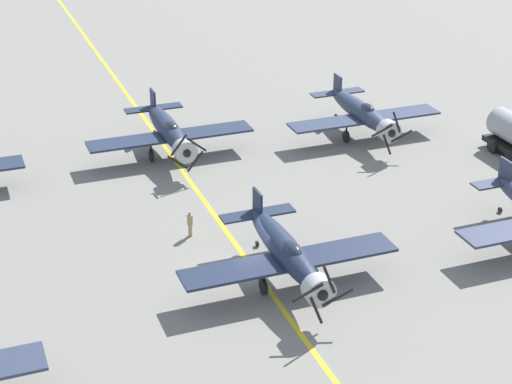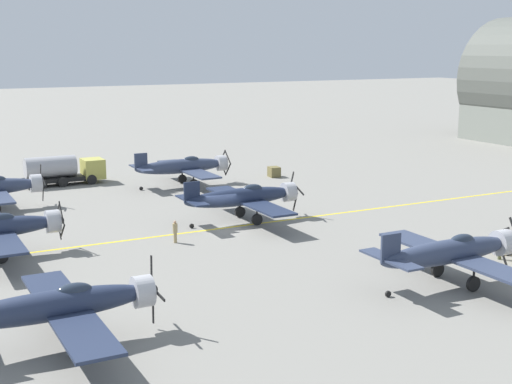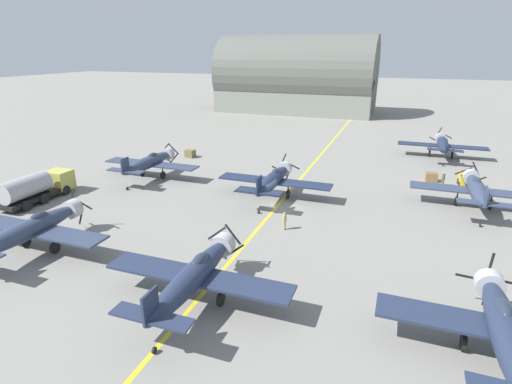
{
  "view_description": "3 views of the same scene",
  "coord_description": "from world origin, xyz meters",
  "px_view_note": "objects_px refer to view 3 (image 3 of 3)",
  "views": [
    {
      "loc": [
        14.44,
        38.84,
        24.73
      ],
      "look_at": [
        -1.44,
        -3.38,
        3.01
      ],
      "focal_mm": 60.0,
      "sensor_mm": 36.0,
      "label": 1
    },
    {
      "loc": [
        48.47,
        -22.58,
        13.8
      ],
      "look_at": [
        4.57,
        0.35,
        3.64
      ],
      "focal_mm": 50.0,
      "sensor_mm": 36.0,
      "label": 2
    },
    {
      "loc": [
        10.71,
        -35.37,
        14.79
      ],
      "look_at": [
        -0.62,
        -4.36,
        2.93
      ],
      "focal_mm": 28.0,
      "sensor_mm": 36.0,
      "label": 3
    }
  ],
  "objects_px": {
    "airplane_near_center": "(195,275)",
    "airplane_near_right": "(504,328)",
    "fuel_tanker": "(37,187)",
    "supply_crate_mid_lane": "(190,154)",
    "airplane_mid_left": "(150,162)",
    "airplane_mid_center": "(274,179)",
    "airplane_far_right": "(443,144)",
    "airplane_near_left": "(32,228)",
    "tow_tractor": "(466,179)",
    "ground_crew_walking": "(443,178)",
    "airplane_mid_right": "(476,189)",
    "supply_crate_by_tanker": "(431,177)",
    "hangar": "(297,80)",
    "ground_crew_inspecting": "(284,220)"
  },
  "relations": [
    {
      "from": "airplane_near_center",
      "to": "ground_crew_walking",
      "type": "bearing_deg",
      "value": 76.11
    },
    {
      "from": "supply_crate_mid_lane",
      "to": "tow_tractor",
      "type": "bearing_deg",
      "value": -0.9
    },
    {
      "from": "fuel_tanker",
      "to": "airplane_near_center",
      "type": "bearing_deg",
      "value": -23.26
    },
    {
      "from": "airplane_mid_center",
      "to": "airplane_mid_left",
      "type": "height_order",
      "value": "airplane_mid_center"
    },
    {
      "from": "airplane_near_right",
      "to": "ground_crew_walking",
      "type": "xyz_separation_m",
      "value": [
        -0.65,
        28.78,
        -1.12
      ]
    },
    {
      "from": "airplane_near_left",
      "to": "tow_tractor",
      "type": "xyz_separation_m",
      "value": [
        33.04,
        28.89,
        -1.22
      ]
    },
    {
      "from": "airplane_far_right",
      "to": "ground_crew_walking",
      "type": "distance_m",
      "value": 13.54
    },
    {
      "from": "airplane_mid_center",
      "to": "supply_crate_mid_lane",
      "type": "relative_size",
      "value": 9.22
    },
    {
      "from": "fuel_tanker",
      "to": "supply_crate_mid_lane",
      "type": "relative_size",
      "value": 6.15
    },
    {
      "from": "tow_tractor",
      "to": "supply_crate_mid_lane",
      "type": "xyz_separation_m",
      "value": [
        -35.9,
        0.57,
        -0.25
      ]
    },
    {
      "from": "tow_tractor",
      "to": "airplane_mid_right",
      "type": "bearing_deg",
      "value": -91.06
    },
    {
      "from": "airplane_near_center",
      "to": "ground_crew_inspecting",
      "type": "bearing_deg",
      "value": 94.38
    },
    {
      "from": "ground_crew_walking",
      "to": "supply_crate_by_tanker",
      "type": "distance_m",
      "value": 1.82
    },
    {
      "from": "fuel_tanker",
      "to": "airplane_far_right",
      "type": "bearing_deg",
      "value": 39.41
    },
    {
      "from": "airplane_near_center",
      "to": "airplane_near_right",
      "type": "height_order",
      "value": "airplane_near_right"
    },
    {
      "from": "supply_crate_mid_lane",
      "to": "fuel_tanker",
      "type": "bearing_deg",
      "value": -106.07
    },
    {
      "from": "airplane_far_right",
      "to": "supply_crate_by_tanker",
      "type": "height_order",
      "value": "airplane_far_right"
    },
    {
      "from": "airplane_mid_right",
      "to": "hangar",
      "type": "height_order",
      "value": "hangar"
    },
    {
      "from": "ground_crew_walking",
      "to": "ground_crew_inspecting",
      "type": "height_order",
      "value": "ground_crew_walking"
    },
    {
      "from": "ground_crew_inspecting",
      "to": "airplane_far_right",
      "type": "bearing_deg",
      "value": 65.12
    },
    {
      "from": "airplane_near_left",
      "to": "airplane_far_right",
      "type": "height_order",
      "value": "airplane_near_left"
    },
    {
      "from": "airplane_near_right",
      "to": "supply_crate_mid_lane",
      "type": "relative_size",
      "value": 9.22
    },
    {
      "from": "airplane_near_right",
      "to": "supply_crate_mid_lane",
      "type": "xyz_separation_m",
      "value": [
        -34.05,
        30.28,
        -1.47
      ]
    },
    {
      "from": "airplane_near_left",
      "to": "ground_crew_inspecting",
      "type": "bearing_deg",
      "value": 35.17
    },
    {
      "from": "airplane_far_right",
      "to": "hangar",
      "type": "bearing_deg",
      "value": 122.51
    },
    {
      "from": "airplane_far_right",
      "to": "airplane_near_right",
      "type": "xyz_separation_m",
      "value": [
        -0.0,
        -42.25,
        0.0
      ]
    },
    {
      "from": "supply_crate_mid_lane",
      "to": "supply_crate_by_tanker",
      "type": "bearing_deg",
      "value": -0.2
    },
    {
      "from": "airplane_mid_right",
      "to": "fuel_tanker",
      "type": "relative_size",
      "value": 1.5
    },
    {
      "from": "airplane_mid_center",
      "to": "airplane_far_right",
      "type": "distance_m",
      "value": 29.61
    },
    {
      "from": "airplane_far_right",
      "to": "supply_crate_mid_lane",
      "type": "relative_size",
      "value": 9.22
    },
    {
      "from": "airplane_near_center",
      "to": "ground_crew_walking",
      "type": "xyz_separation_m",
      "value": [
        15.8,
        29.63,
        -1.12
      ]
    },
    {
      "from": "hangar",
      "to": "airplane_mid_left",
      "type": "bearing_deg",
      "value": -92.33
    },
    {
      "from": "airplane_near_right",
      "to": "airplane_near_center",
      "type": "bearing_deg",
      "value": 166.21
    },
    {
      "from": "ground_crew_walking",
      "to": "supply_crate_by_tanker",
      "type": "relative_size",
      "value": 1.29
    },
    {
      "from": "airplane_mid_right",
      "to": "airplane_far_right",
      "type": "xyz_separation_m",
      "value": [
        -1.72,
        19.93,
        0.0
      ]
    },
    {
      "from": "tow_tractor",
      "to": "supply_crate_by_tanker",
      "type": "distance_m",
      "value": 3.66
    },
    {
      "from": "airplane_near_center",
      "to": "airplane_mid_left",
      "type": "height_order",
      "value": "same"
    },
    {
      "from": "tow_tractor",
      "to": "supply_crate_by_tanker",
      "type": "height_order",
      "value": "tow_tractor"
    },
    {
      "from": "fuel_tanker",
      "to": "airplane_near_right",
      "type": "bearing_deg",
      "value": -13.08
    },
    {
      "from": "ground_crew_walking",
      "to": "ground_crew_inspecting",
      "type": "bearing_deg",
      "value": -128.07
    },
    {
      "from": "tow_tractor",
      "to": "ground_crew_walking",
      "type": "relative_size",
      "value": 1.59
    },
    {
      "from": "ground_crew_inspecting",
      "to": "hangar",
      "type": "xyz_separation_m",
      "value": [
        -16.88,
        68.3,
        6.63
      ]
    },
    {
      "from": "airplane_far_right",
      "to": "airplane_near_right",
      "type": "distance_m",
      "value": 42.25
    },
    {
      "from": "airplane_mid_right",
      "to": "tow_tractor",
      "type": "height_order",
      "value": "airplane_mid_right"
    },
    {
      "from": "airplane_mid_right",
      "to": "ground_crew_walking",
      "type": "relative_size",
      "value": 7.32
    },
    {
      "from": "airplane_near_right",
      "to": "ground_crew_inspecting",
      "type": "height_order",
      "value": "airplane_near_right"
    },
    {
      "from": "airplane_mid_center",
      "to": "fuel_tanker",
      "type": "xyz_separation_m",
      "value": [
        -22.43,
        -9.17,
        -0.5
      ]
    },
    {
      "from": "fuel_tanker",
      "to": "supply_crate_by_tanker",
      "type": "relative_size",
      "value": 6.3
    },
    {
      "from": "airplane_near_left",
      "to": "supply_crate_mid_lane",
      "type": "distance_m",
      "value": 29.64
    },
    {
      "from": "airplane_mid_right",
      "to": "airplane_near_left",
      "type": "height_order",
      "value": "airplane_near_left"
    }
  ]
}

